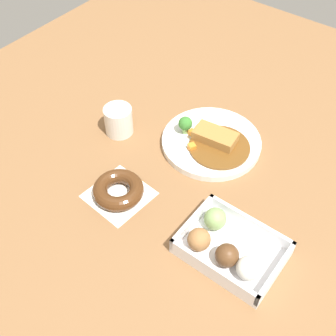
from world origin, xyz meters
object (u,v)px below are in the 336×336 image
at_px(donut_box, 227,247).
at_px(chocolate_ring_donut, 118,190).
at_px(coffee_mug, 119,120).
at_px(curry_plate, 211,141).

bearing_deg(donut_box, chocolate_ring_donut, -175.97).
relative_size(chocolate_ring_donut, coffee_mug, 1.88).
height_order(chocolate_ring_donut, coffee_mug, coffee_mug).
xyz_separation_m(donut_box, coffee_mug, (-0.42, 0.14, 0.01)).
xyz_separation_m(curry_plate, coffee_mug, (-0.22, -0.10, 0.02)).
xyz_separation_m(curry_plate, chocolate_ring_donut, (-0.08, -0.26, 0.00)).
xyz_separation_m(chocolate_ring_donut, coffee_mug, (-0.14, 0.16, 0.02)).
bearing_deg(chocolate_ring_donut, donut_box, 4.03).
height_order(donut_box, chocolate_ring_donut, donut_box).
bearing_deg(curry_plate, donut_box, -50.63).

